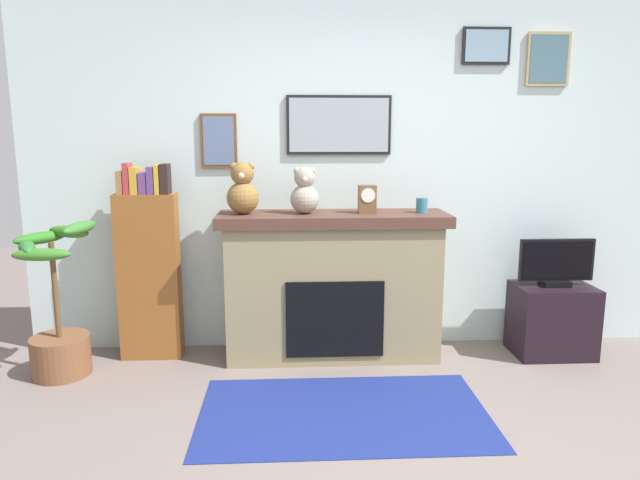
{
  "coord_description": "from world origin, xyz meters",
  "views": [
    {
      "loc": [
        -0.62,
        -2.28,
        1.62
      ],
      "look_at": [
        -0.41,
        1.71,
        0.87
      ],
      "focal_mm": 31.76,
      "sensor_mm": 36.0,
      "label": 1
    }
  ],
  "objects_px": {
    "fireplace": "(333,285)",
    "television": "(556,264)",
    "tv_stand": "(552,320)",
    "potted_plant": "(59,325)",
    "bookshelf": "(149,269)",
    "mantel_clock": "(367,199)",
    "teddy_bear_cream": "(305,193)",
    "candle_jar": "(422,205)",
    "teddy_bear_tan": "(243,191)"
  },
  "relations": [
    {
      "from": "television",
      "to": "candle_jar",
      "type": "height_order",
      "value": "candle_jar"
    },
    {
      "from": "fireplace",
      "to": "teddy_bear_tan",
      "type": "bearing_deg",
      "value": -178.36
    },
    {
      "from": "tv_stand",
      "to": "mantel_clock",
      "type": "height_order",
      "value": "mantel_clock"
    },
    {
      "from": "candle_jar",
      "to": "bookshelf",
      "type": "bearing_deg",
      "value": 178.48
    },
    {
      "from": "fireplace",
      "to": "bookshelf",
      "type": "distance_m",
      "value": 1.33
    },
    {
      "from": "bookshelf",
      "to": "teddy_bear_tan",
      "type": "relative_size",
      "value": 3.9
    },
    {
      "from": "potted_plant",
      "to": "mantel_clock",
      "type": "bearing_deg",
      "value": 6.59
    },
    {
      "from": "teddy_bear_tan",
      "to": "bookshelf",
      "type": "bearing_deg",
      "value": 175.64
    },
    {
      "from": "potted_plant",
      "to": "television",
      "type": "relative_size",
      "value": 1.94
    },
    {
      "from": "fireplace",
      "to": "television",
      "type": "distance_m",
      "value": 1.64
    },
    {
      "from": "fireplace",
      "to": "bookshelf",
      "type": "bearing_deg",
      "value": 178.51
    },
    {
      "from": "mantel_clock",
      "to": "teddy_bear_cream",
      "type": "distance_m",
      "value": 0.45
    },
    {
      "from": "fireplace",
      "to": "tv_stand",
      "type": "relative_size",
      "value": 2.92
    },
    {
      "from": "tv_stand",
      "to": "teddy_bear_tan",
      "type": "height_order",
      "value": "teddy_bear_tan"
    },
    {
      "from": "bookshelf",
      "to": "fireplace",
      "type": "bearing_deg",
      "value": -1.49
    },
    {
      "from": "bookshelf",
      "to": "teddy_bear_cream",
      "type": "xyz_separation_m",
      "value": [
        1.13,
        -0.05,
        0.55
      ]
    },
    {
      "from": "bookshelf",
      "to": "teddy_bear_cream",
      "type": "relative_size",
      "value": 4.34
    },
    {
      "from": "mantel_clock",
      "to": "television",
      "type": "bearing_deg",
      "value": -1.98
    },
    {
      "from": "television",
      "to": "candle_jar",
      "type": "bearing_deg",
      "value": 177.17
    },
    {
      "from": "bookshelf",
      "to": "mantel_clock",
      "type": "bearing_deg",
      "value": -1.95
    },
    {
      "from": "teddy_bear_cream",
      "to": "potted_plant",
      "type": "bearing_deg",
      "value": -171.66
    },
    {
      "from": "tv_stand",
      "to": "teddy_bear_cream",
      "type": "distance_m",
      "value": 2.07
    },
    {
      "from": "television",
      "to": "potted_plant",
      "type": "bearing_deg",
      "value": -176.79
    },
    {
      "from": "television",
      "to": "mantel_clock",
      "type": "relative_size",
      "value": 2.76
    },
    {
      "from": "tv_stand",
      "to": "mantel_clock",
      "type": "xyz_separation_m",
      "value": [
        -1.39,
        0.05,
        0.9
      ]
    },
    {
      "from": "bookshelf",
      "to": "tv_stand",
      "type": "distance_m",
      "value": 2.99
    },
    {
      "from": "fireplace",
      "to": "mantel_clock",
      "type": "xyz_separation_m",
      "value": [
        0.24,
        -0.02,
        0.63
      ]
    },
    {
      "from": "potted_plant",
      "to": "television",
      "type": "distance_m",
      "value": 3.52
    },
    {
      "from": "television",
      "to": "tv_stand",
      "type": "bearing_deg",
      "value": 90.0
    },
    {
      "from": "teddy_bear_cream",
      "to": "fireplace",
      "type": "bearing_deg",
      "value": 5.15
    },
    {
      "from": "bookshelf",
      "to": "mantel_clock",
      "type": "distance_m",
      "value": 1.65
    },
    {
      "from": "mantel_clock",
      "to": "teddy_bear_tan",
      "type": "height_order",
      "value": "teddy_bear_tan"
    },
    {
      "from": "tv_stand",
      "to": "potted_plant",
      "type": "bearing_deg",
      "value": -176.77
    },
    {
      "from": "potted_plant",
      "to": "teddy_bear_cream",
      "type": "distance_m",
      "value": 1.9
    },
    {
      "from": "potted_plant",
      "to": "candle_jar",
      "type": "xyz_separation_m",
      "value": [
        2.51,
        0.25,
        0.77
      ]
    },
    {
      "from": "mantel_clock",
      "to": "teddy_bear_tan",
      "type": "relative_size",
      "value": 0.55
    },
    {
      "from": "tv_stand",
      "to": "fireplace",
      "type": "bearing_deg",
      "value": 177.7
    },
    {
      "from": "bookshelf",
      "to": "tv_stand",
      "type": "height_order",
      "value": "bookshelf"
    },
    {
      "from": "fireplace",
      "to": "candle_jar",
      "type": "bearing_deg",
      "value": -1.59
    },
    {
      "from": "television",
      "to": "mantel_clock",
      "type": "xyz_separation_m",
      "value": [
        -1.39,
        0.05,
        0.48
      ]
    },
    {
      "from": "mantel_clock",
      "to": "tv_stand",
      "type": "bearing_deg",
      "value": -1.92
    },
    {
      "from": "bookshelf",
      "to": "candle_jar",
      "type": "relative_size",
      "value": 13.27
    },
    {
      "from": "teddy_bear_cream",
      "to": "television",
      "type": "bearing_deg",
      "value": -1.53
    },
    {
      "from": "mantel_clock",
      "to": "bookshelf",
      "type": "bearing_deg",
      "value": 178.05
    },
    {
      "from": "tv_stand",
      "to": "teddy_bear_cream",
      "type": "bearing_deg",
      "value": 178.52
    },
    {
      "from": "fireplace",
      "to": "potted_plant",
      "type": "distance_m",
      "value": 1.9
    },
    {
      "from": "candle_jar",
      "to": "mantel_clock",
      "type": "xyz_separation_m",
      "value": [
        -0.39,
        -0.0,
        0.05
      ]
    },
    {
      "from": "tv_stand",
      "to": "candle_jar",
      "type": "distance_m",
      "value": 1.31
    },
    {
      "from": "candle_jar",
      "to": "teddy_bear_tan",
      "type": "height_order",
      "value": "teddy_bear_tan"
    },
    {
      "from": "potted_plant",
      "to": "fireplace",
      "type": "bearing_deg",
      "value": 8.0
    }
  ]
}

